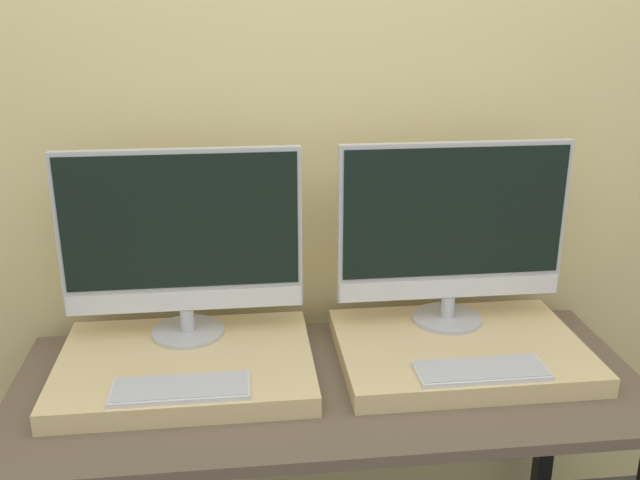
{
  "coord_description": "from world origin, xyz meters",
  "views": [
    {
      "loc": [
        -0.22,
        -1.29,
        1.67
      ],
      "look_at": [
        0.0,
        0.54,
        1.02
      ],
      "focal_mm": 40.0,
      "sensor_mm": 36.0,
      "label": 1
    }
  ],
  "objects_px": {
    "keyboard_left": "(181,388)",
    "keyboard_right": "(481,370)",
    "monitor_right": "(453,229)",
    "monitor_left": "(182,239)"
  },
  "relations": [
    {
      "from": "monitor_right",
      "to": "keyboard_right",
      "type": "bearing_deg",
      "value": -90.0
    },
    {
      "from": "monitor_right",
      "to": "keyboard_right",
      "type": "relative_size",
      "value": 1.95
    },
    {
      "from": "monitor_left",
      "to": "keyboard_left",
      "type": "height_order",
      "value": "monitor_left"
    },
    {
      "from": "monitor_right",
      "to": "keyboard_right",
      "type": "distance_m",
      "value": 0.41
    },
    {
      "from": "monitor_left",
      "to": "monitor_right",
      "type": "bearing_deg",
      "value": 0.0
    },
    {
      "from": "keyboard_left",
      "to": "keyboard_right",
      "type": "relative_size",
      "value": 1.0
    },
    {
      "from": "keyboard_left",
      "to": "keyboard_right",
      "type": "height_order",
      "value": "same"
    },
    {
      "from": "keyboard_left",
      "to": "monitor_right",
      "type": "bearing_deg",
      "value": 22.31
    },
    {
      "from": "keyboard_right",
      "to": "monitor_right",
      "type": "bearing_deg",
      "value": 90.0
    },
    {
      "from": "keyboard_left",
      "to": "keyboard_right",
      "type": "xyz_separation_m",
      "value": [
        0.75,
        0.0,
        0.0
      ]
    }
  ]
}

